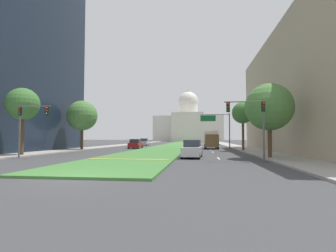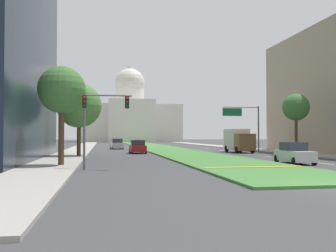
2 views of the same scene
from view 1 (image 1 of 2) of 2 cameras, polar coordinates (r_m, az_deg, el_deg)
ground_plane at (r=76.89m, az=2.60°, el=-4.15°), size 287.36×287.36×0.00m
grass_median at (r=70.38m, az=2.18°, el=-4.23°), size 7.79×117.56×0.14m
median_curb_nose at (r=21.69m, az=-9.18°, el=-7.50°), size 7.01×0.50×0.04m
lane_dashes_right at (r=43.16m, az=9.59°, el=-5.28°), size 0.16×38.44×0.01m
sidewalk_left at (r=66.64m, az=-10.33°, el=-4.28°), size 4.00×117.56×0.15m
sidewalk_right at (r=64.07m, az=14.17°, el=-4.30°), size 4.00×117.56×0.15m
capitol_building at (r=141.37m, az=4.65°, el=0.30°), size 37.50×23.42×29.00m
traffic_light_near_left at (r=27.97m, az=-29.31°, el=1.35°), size 3.34×0.35×5.20m
traffic_light_near_right at (r=22.22m, az=18.77°, el=2.10°), size 3.34×0.35×5.20m
overhead_guide_sign at (r=47.23m, az=11.42°, el=0.59°), size 5.39×0.20×6.50m
street_tree_left_near at (r=31.86m, az=-30.16°, el=4.26°), size 3.50×3.50×7.46m
street_tree_right_near at (r=25.67m, az=22.02°, el=3.99°), size 4.47×4.47×7.14m
street_tree_left_mid at (r=42.75m, az=-18.94°, el=2.23°), size 4.83×4.83×7.98m
street_tree_right_mid at (r=38.75m, az=16.65°, el=2.82°), size 3.18×3.18×7.28m
sedan_lead_stopped at (r=25.23m, az=5.51°, el=-5.33°), size 2.07×4.53×1.77m
sedan_midblock at (r=46.93m, az=-7.40°, el=-4.09°), size 2.01×4.24×1.74m
sedan_distant at (r=63.55m, az=-5.45°, el=-3.70°), size 2.20×4.80×1.79m
box_truck_delivery at (r=45.95m, az=9.80°, el=-3.03°), size 2.40×6.40×3.20m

